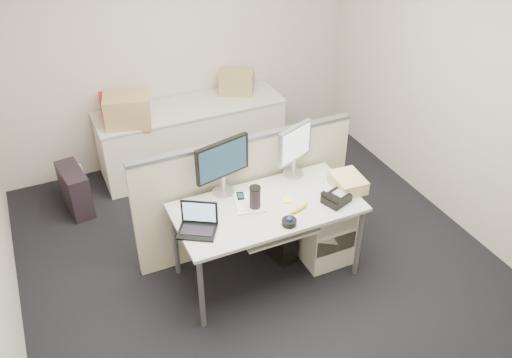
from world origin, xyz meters
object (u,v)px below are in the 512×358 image
monitor_main (223,168)px  laptop (197,221)px  desk (267,213)px  desk_phone (336,199)px

monitor_main → laptop: (-0.37, -0.40, -0.14)m
desk → desk_phone: size_ratio=7.37×
desk_phone → laptop: bearing=155.6°
desk → laptop: bearing=-173.1°
desk → desk_phone: bearing=-18.8°
laptop → desk_phone: size_ratio=1.39×
monitor_main → desk_phone: 0.95m
monitor_main → desk_phone: size_ratio=2.41×
desk → desk_phone: (0.53, -0.18, 0.10)m
laptop → monitor_main: bearing=78.1°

